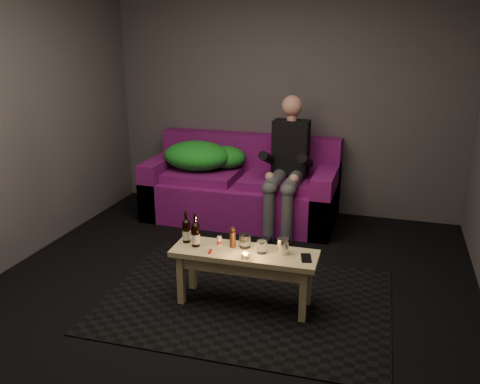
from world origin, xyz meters
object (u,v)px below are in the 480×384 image
at_px(sofa, 242,189).
at_px(beer_bottle_a, 186,231).
at_px(person, 287,162).
at_px(coffee_table, 244,261).
at_px(steel_cup, 283,246).
at_px(beer_bottle_b, 196,234).

height_order(sofa, beer_bottle_a, sofa).
height_order(person, beer_bottle_a, person).
relative_size(coffee_table, steel_cup, 9.42).
relative_size(sofa, coffee_table, 1.88).
bearing_deg(beer_bottle_b, sofa, 95.55).
bearing_deg(coffee_table, beer_bottle_a, 175.99).
relative_size(coffee_table, beer_bottle_b, 4.28).
xyz_separation_m(beer_bottle_a, beer_bottle_b, (0.10, -0.05, 0.00)).
bearing_deg(sofa, steel_cup, -64.76).
xyz_separation_m(coffee_table, beer_bottle_b, (-0.39, -0.02, 0.18)).
xyz_separation_m(sofa, beer_bottle_a, (0.08, -1.82, 0.22)).
height_order(coffee_table, beer_bottle_b, beer_bottle_b).
xyz_separation_m(sofa, person, (0.54, -0.17, 0.40)).
bearing_deg(beer_bottle_b, coffee_table, 2.95).
xyz_separation_m(person, beer_bottle_b, (-0.36, -1.71, -0.17)).
bearing_deg(beer_bottle_a, beer_bottle_b, -28.82).
height_order(beer_bottle_b, steel_cup, beer_bottle_b).
relative_size(coffee_table, beer_bottle_a, 4.40).
height_order(sofa, person, person).
height_order(person, beer_bottle_b, person).
xyz_separation_m(sofa, steel_cup, (0.86, -1.82, 0.19)).
bearing_deg(beer_bottle_b, beer_bottle_a, 151.18).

